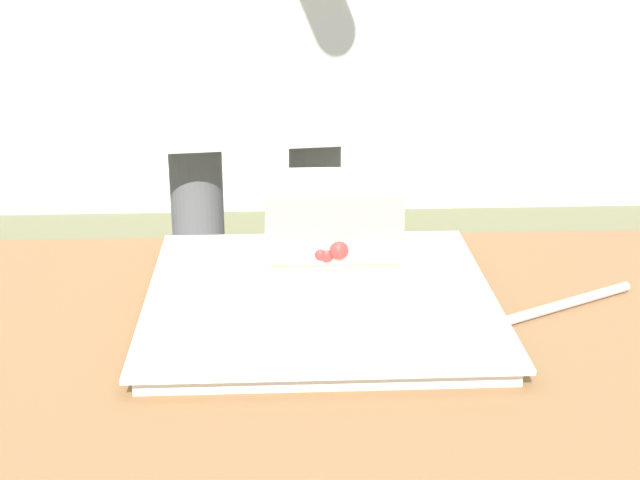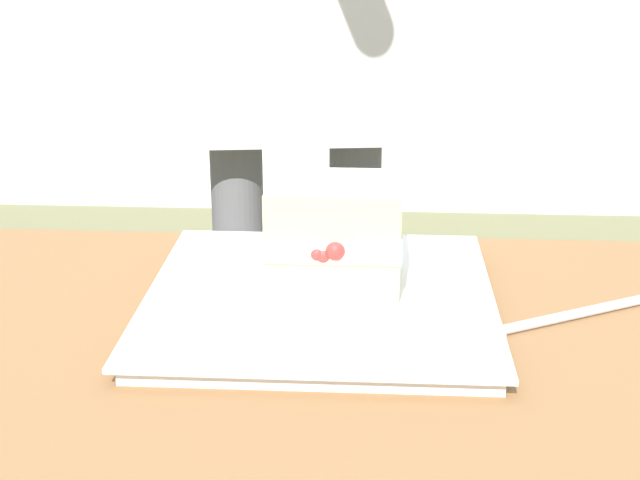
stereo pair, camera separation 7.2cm
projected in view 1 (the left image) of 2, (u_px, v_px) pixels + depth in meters
name	position (u px, v px, depth m)	size (l,w,h in m)	color
dessert_plate	(320.00, 301.00, 0.74)	(0.27, 0.27, 0.02)	white
cake_slice	(332.00, 234.00, 0.73)	(0.11, 0.09, 0.09)	#EAD18C
dessert_fork	(540.00, 311.00, 0.73)	(0.16, 0.09, 0.01)	silver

